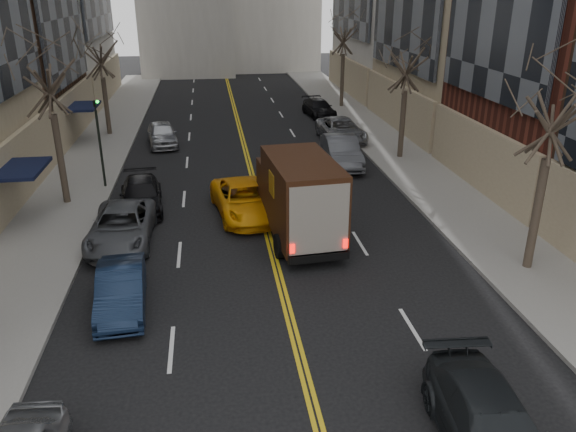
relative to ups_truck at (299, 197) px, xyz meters
name	(u,v)px	position (x,y,z in m)	size (l,w,h in m)	color
sidewalk_left	(91,160)	(-10.20, 12.05, -1.63)	(4.00, 66.00, 0.15)	slate
sidewalk_right	(392,148)	(7.80, 12.05, -1.63)	(4.00, 66.00, 0.15)	slate
tree_lf_mid	(44,57)	(-10.00, 5.05, 4.90)	(3.20, 3.20, 8.91)	#382D23
tree_lf_far	(99,43)	(-10.00, 18.05, 4.32)	(3.20, 3.20, 8.12)	#382D23
tree_rt_near	(560,87)	(7.60, -3.95, 4.75)	(3.20, 3.20, 8.71)	#382D23
tree_rt_mid	(408,49)	(7.60, 10.05, 4.47)	(3.20, 3.20, 8.32)	#382D23
tree_rt_far	(344,22)	(7.60, 25.05, 5.04)	(3.20, 3.20, 9.11)	#382D23
traffic_signal	(99,133)	(-8.59, 7.05, 1.12)	(0.29, 0.26, 4.70)	black
ups_truck	(299,197)	(0.00, 0.00, 0.00)	(2.93, 6.34, 3.38)	black
observer_sedan	(491,429)	(2.25, -11.78, -1.00)	(2.29, 4.95, 1.40)	black
taxi	(245,200)	(-1.97, 2.62, -0.98)	(2.39, 5.18, 1.44)	orange
pedestrian	(271,193)	(-0.77, 2.85, -0.80)	(0.66, 0.43, 1.81)	black
parked_lf_b	(121,289)	(-6.30, -4.56, -1.04)	(1.41, 4.03, 1.33)	#101C33
parked_lf_c	(122,226)	(-6.91, 0.41, -1.00)	(2.32, 5.04, 1.40)	#4C4F54
parked_lf_d	(141,195)	(-6.53, 4.04, -1.05)	(1.82, 4.48, 1.30)	black
parked_lf_e	(162,134)	(-6.30, 15.05, -0.97)	(1.73, 4.29, 1.46)	#A4A6AB
parked_rt_a	(341,151)	(3.90, 9.23, -0.88)	(1.73, 4.97, 1.64)	#46484D
parked_rt_b	(341,130)	(5.10, 14.42, -0.97)	(2.44, 5.29, 1.47)	#999BA0
parked_rt_c	(319,108)	(5.10, 21.96, -1.06)	(1.79, 4.41, 1.28)	black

